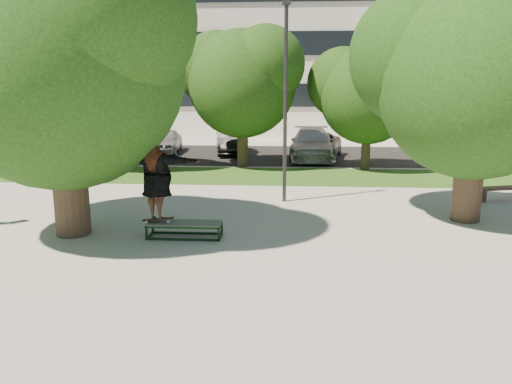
# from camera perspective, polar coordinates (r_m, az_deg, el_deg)

# --- Properties ---
(ground) EXTENTS (120.00, 120.00, 0.00)m
(ground) POSITION_cam_1_polar(r_m,az_deg,el_deg) (11.31, -2.21, -6.70)
(ground) COLOR #AAA49D
(ground) RESTS_ON ground
(grass_strip) EXTENTS (30.00, 4.00, 0.02)m
(grass_strip) POSITION_cam_1_polar(r_m,az_deg,el_deg) (20.47, 3.40, 1.82)
(grass_strip) COLOR #234814
(grass_strip) RESTS_ON ground
(asphalt_strip) EXTENTS (40.00, 8.00, 0.01)m
(asphalt_strip) POSITION_cam_1_polar(r_m,az_deg,el_deg) (26.91, 1.41, 4.28)
(asphalt_strip) COLOR black
(asphalt_strip) RESTS_ON ground
(tree_left) EXTENTS (6.96, 5.95, 7.12)m
(tree_left) POSITION_cam_1_polar(r_m,az_deg,el_deg) (12.97, -21.71, 14.71)
(tree_left) COLOR #38281E
(tree_left) RESTS_ON ground
(tree_right) EXTENTS (6.24, 5.33, 6.51)m
(tree_right) POSITION_cam_1_polar(r_m,az_deg,el_deg) (14.54, 23.64, 12.88)
(tree_right) COLOR #38281E
(tree_right) RESTS_ON ground
(bg_tree_left) EXTENTS (5.28, 4.51, 5.77)m
(bg_tree_left) POSITION_cam_1_polar(r_m,az_deg,el_deg) (23.05, -16.03, 11.83)
(bg_tree_left) COLOR #38281E
(bg_tree_left) RESTS_ON ground
(bg_tree_mid) EXTENTS (5.76, 4.92, 6.24)m
(bg_tree_mid) POSITION_cam_1_polar(r_m,az_deg,el_deg) (22.84, -1.75, 12.99)
(bg_tree_mid) COLOR #38281E
(bg_tree_mid) RESTS_ON ground
(bg_tree_right) EXTENTS (5.04, 4.31, 5.43)m
(bg_tree_right) POSITION_cam_1_polar(r_m,az_deg,el_deg) (22.45, 12.54, 11.39)
(bg_tree_right) COLOR #38281E
(bg_tree_right) RESTS_ON ground
(lamppost) EXTENTS (0.25, 0.15, 6.11)m
(lamppost) POSITION_cam_1_polar(r_m,az_deg,el_deg) (15.65, 3.37, 10.25)
(lamppost) COLOR #2D2D30
(lamppost) RESTS_ON ground
(office_building) EXTENTS (30.00, 14.12, 16.00)m
(office_building) POSITION_cam_1_polar(r_m,az_deg,el_deg) (42.96, -0.34, 17.86)
(office_building) COLOR beige
(office_building) RESTS_ON ground
(grind_box) EXTENTS (1.80, 0.60, 0.38)m
(grind_box) POSITION_cam_1_polar(r_m,az_deg,el_deg) (12.33, -8.15, -4.29)
(grind_box) COLOR black
(grind_box) RESTS_ON ground
(skater_rig) EXTENTS (2.37, 1.00, 1.95)m
(skater_rig) POSITION_cam_1_polar(r_m,az_deg,el_deg) (12.21, -11.30, 1.21)
(skater_rig) COLOR white
(skater_rig) RESTS_ON grind_box
(car_silver_a) EXTENTS (1.84, 3.95, 1.31)m
(car_silver_a) POSITION_cam_1_polar(r_m,az_deg,el_deg) (28.16, -10.32, 5.77)
(car_silver_a) COLOR #B8B8BD
(car_silver_a) RESTS_ON asphalt_strip
(car_dark) EXTENTS (2.19, 4.53, 1.43)m
(car_dark) POSITION_cam_1_polar(r_m,az_deg,el_deg) (27.38, -2.90, 5.90)
(car_dark) COLOR black
(car_dark) RESTS_ON asphalt_strip
(car_grey) EXTENTS (2.99, 5.08, 1.33)m
(car_grey) POSITION_cam_1_polar(r_m,az_deg,el_deg) (25.55, 6.92, 5.27)
(car_grey) COLOR #525257
(car_grey) RESTS_ON asphalt_strip
(car_silver_b) EXTENTS (2.21, 5.27, 1.52)m
(car_silver_b) POSITION_cam_1_polar(r_m,az_deg,el_deg) (25.41, 6.43, 5.47)
(car_silver_b) COLOR #A2A2A6
(car_silver_b) RESTS_ON asphalt_strip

